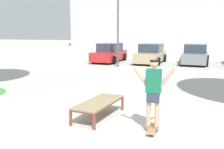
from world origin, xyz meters
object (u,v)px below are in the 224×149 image
skateboard (152,129)px  car_tan (151,54)px  skate_box (99,103)px  car_red (110,53)px  car_grey (195,55)px  light_post (118,10)px  skater (153,89)px

skateboard → car_tan: size_ratio=0.18×
skate_box → car_red: (-3.23, 13.18, 0.28)m
car_grey → light_post: (-5.30, -3.03, 3.13)m
car_tan → light_post: 4.58m
skater → car_tan: 13.98m
car_grey → skate_box: bearing=-104.1°
car_red → car_tan: size_ratio=1.00×
skate_box → skateboard: 1.78m
skate_box → car_tan: (0.08, 13.18, 0.28)m
skater → car_tan: size_ratio=0.39×
car_grey → light_post: light_post is taller
skate_box → car_grey: car_grey is taller
skateboard → car_red: bearing=109.2°
light_post → car_red: bearing=116.2°
car_red → car_grey: same height
car_tan → skate_box: bearing=-90.3°
skateboard → skater: 0.99m
skateboard → car_tan: 13.99m
skate_box → light_post: bearing=100.3°
skater → car_red: 14.72m
skate_box → light_post: size_ratio=0.34×
skateboard → car_grey: car_grey is taller
skate_box → light_post: light_post is taller
skateboard → skater: size_ratio=0.48×
car_red → car_grey: 6.63m
skater → car_tan: (-1.52, 13.89, -0.38)m
car_red → car_tan: same height
skater → light_post: light_post is taller
skateboard → skater: (0.00, 0.00, 0.99)m
skate_box → car_red: car_red is taller
car_red → skateboard: bearing=-70.8°
car_tan → car_grey: bearing=5.9°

